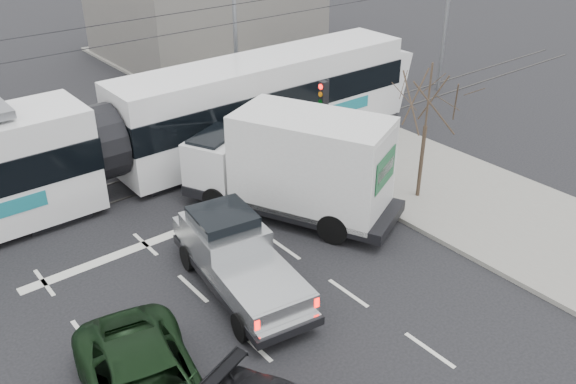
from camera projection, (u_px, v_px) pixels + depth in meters
ground at (303, 317)px, 16.67m from camera, size 120.00×120.00×0.00m
sidewalk_right at (498, 211)px, 21.58m from camera, size 6.00×60.00×0.15m
rails at (137, 184)px, 23.54m from camera, size 60.00×1.60×0.03m
building_right at (206, 15)px, 38.56m from camera, size 12.00×10.00×5.00m
bare_tree at (428, 102)px, 20.76m from camera, size 2.40×2.40×5.00m
traffic_signal at (325, 106)px, 23.39m from camera, size 0.44×0.44×3.60m
street_lamp_near at (231, 8)px, 27.87m from camera, size 2.38×0.25×9.00m
catenary at (125, 88)px, 21.69m from camera, size 60.00×0.20×7.00m
tram at (100, 144)px, 21.88m from camera, size 28.35×2.92×5.79m
silver_pickup at (235, 255)px, 17.50m from camera, size 2.77×5.96×2.08m
box_truck at (294, 166)px, 20.76m from camera, size 5.49×7.88×3.75m
navy_pickup at (287, 166)px, 22.55m from camera, size 2.19×5.27×2.19m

